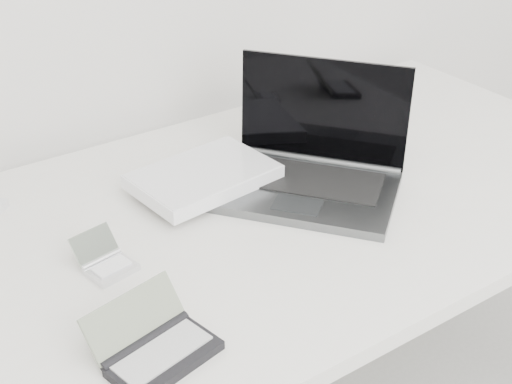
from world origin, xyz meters
TOP-DOWN VIEW (x-y plane):
  - desk at (0.00, 1.55)m, footprint 1.60×0.80m
  - laptop_large at (0.06, 1.59)m, footprint 0.50×0.43m
  - pda_silver at (-0.31, 1.53)m, footprint 0.09×0.10m
  - palmtop_charcoal at (-0.34, 1.30)m, footprint 0.17×0.15m

SIDE VIEW (x-z plane):
  - desk at x=0.00m, z-range 0.32..1.05m
  - pda_silver at x=-0.31m, z-range 0.72..0.77m
  - palmtop_charcoal at x=-0.34m, z-range 0.71..0.78m
  - laptop_large at x=0.06m, z-range 0.65..0.88m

